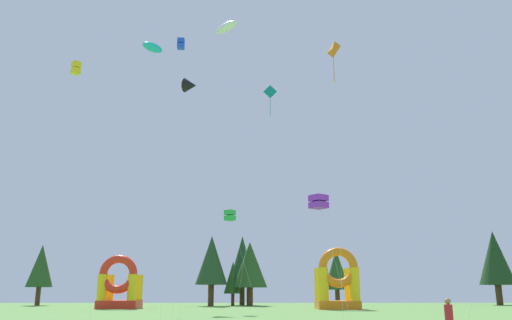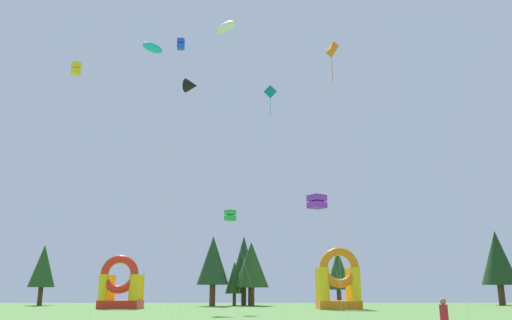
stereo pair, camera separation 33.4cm
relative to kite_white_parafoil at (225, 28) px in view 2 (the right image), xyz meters
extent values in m
ellipsoid|color=white|center=(0.00, -0.01, 0.02)|extent=(2.31, 2.85, 1.01)
cylinder|color=silver|center=(-2.03, 3.23, -10.33)|extent=(4.09, 6.49, 20.71)
pyramid|color=orange|center=(6.94, -4.51, -3.91)|extent=(0.73, 0.87, 0.89)
cylinder|color=orange|center=(6.99, -4.47, -5.00)|extent=(0.04, 0.04, 2.17)
cylinder|color=silver|center=(7.46, -1.70, -12.30)|extent=(0.95, 5.56, 16.77)
cube|color=green|center=(-0.07, 15.50, -11.90)|extent=(1.17, 1.17, 0.46)
cube|color=green|center=(-0.07, 15.50, -11.35)|extent=(1.17, 1.17, 0.46)
cylinder|color=silver|center=(1.32, 14.46, -16.15)|extent=(2.81, 2.11, 9.06)
cylinder|color=silver|center=(14.50, -10.42, -8.96)|extent=(6.58, 0.64, 23.45)
cube|color=purple|center=(5.93, -3.42, -13.68)|extent=(1.25, 1.25, 0.37)
cube|color=purple|center=(5.93, -3.42, -13.24)|extent=(1.25, 1.25, 0.37)
cylinder|color=silver|center=(6.63, -4.39, -17.07)|extent=(1.43, 1.96, 7.22)
cube|color=yellow|center=(-13.38, 7.59, -0.18)|extent=(0.92, 0.92, 0.50)
cube|color=yellow|center=(-13.38, 7.59, 0.43)|extent=(0.92, 0.92, 0.50)
cylinder|color=silver|center=(-11.28, 5.33, -10.28)|extent=(4.21, 4.54, 20.81)
pyramid|color=#0C7F7A|center=(3.76, 12.03, -0.21)|extent=(0.95, 0.25, 0.95)
cylinder|color=#0C7F7A|center=(3.76, 12.10, -1.39)|extent=(0.04, 0.04, 2.38)
cylinder|color=silver|center=(2.18, 13.85, -10.44)|extent=(3.19, 3.52, 20.48)
cone|color=black|center=(-5.78, 28.05, 6.98)|extent=(2.40, 2.35, 2.06)
cylinder|color=silver|center=(-6.87, 24.86, -6.85)|extent=(2.20, 6.38, 27.67)
ellipsoid|color=#19B7CC|center=(-7.15, 9.29, 2.98)|extent=(2.21, 2.71, 1.11)
cylinder|color=silver|center=(-5.75, 11.62, -8.85)|extent=(2.83, 4.68, 23.66)
cube|color=blue|center=(-4.63, 9.67, 3.31)|extent=(0.67, 0.67, 0.43)
cube|color=blue|center=(-4.63, 9.67, 3.83)|extent=(0.67, 0.67, 0.43)
cylinder|color=silver|center=(-4.52, 6.44, -8.56)|extent=(0.22, 6.47, 24.25)
cylinder|color=#B21E26|center=(8.83, -15.25, -19.52)|extent=(0.42, 0.42, 0.66)
sphere|color=#9E704C|center=(8.83, -15.25, -19.07)|extent=(0.23, 0.23, 0.23)
cube|color=orange|center=(11.69, 25.13, -20.24)|extent=(4.60, 4.13, 0.89)
cylinder|color=yellow|center=(9.97, 23.64, -18.00)|extent=(1.16, 1.16, 3.59)
cylinder|color=yellow|center=(13.41, 23.64, -18.00)|extent=(1.16, 1.16, 3.59)
cylinder|color=yellow|center=(9.97, 26.61, -18.00)|extent=(1.16, 1.16, 3.59)
cylinder|color=yellow|center=(13.41, 26.61, -18.00)|extent=(1.16, 1.16, 3.59)
torus|color=orange|center=(11.69, 23.64, -16.21)|extent=(4.36, 0.93, 4.36)
cube|color=red|center=(-13.05, 27.62, -20.23)|extent=(4.56, 4.07, 0.90)
cylinder|color=yellow|center=(-14.76, 26.16, -18.33)|extent=(1.14, 1.14, 2.91)
cylinder|color=yellow|center=(-11.34, 26.16, -18.33)|extent=(1.14, 1.14, 2.91)
cylinder|color=yellow|center=(-14.76, 29.09, -18.33)|extent=(1.14, 1.14, 2.91)
cylinder|color=yellow|center=(-11.34, 29.09, -18.33)|extent=(1.14, 1.14, 2.91)
torus|color=red|center=(-13.05, 26.16, -16.87)|extent=(4.33, 0.91, 4.33)
cylinder|color=#4C331E|center=(-27.32, 40.15, -19.45)|extent=(0.65, 0.65, 2.46)
cone|color=#234C1E|center=(-27.32, 40.15, -15.30)|extent=(3.62, 3.62, 5.84)
cylinder|color=#4C331E|center=(-3.14, 36.39, -19.30)|extent=(0.77, 0.77, 2.76)
cone|color=#1E4221|center=(-3.14, 36.39, -14.71)|extent=(4.29, 4.29, 6.43)
cylinder|color=#4C331E|center=(-0.29, 38.16, -19.88)|extent=(0.45, 0.45, 1.60)
cone|color=#234C1E|center=(-0.29, 38.16, -16.94)|extent=(2.53, 2.53, 4.28)
cylinder|color=#4C331E|center=(0.95, 40.78, -19.39)|extent=(0.72, 0.72, 2.57)
cone|color=#1E4221|center=(0.95, 40.78, -14.58)|extent=(3.99, 3.99, 7.05)
cylinder|color=#4C331E|center=(2.01, 37.81, -19.48)|extent=(0.85, 0.85, 2.41)
cone|color=#234C1E|center=(2.01, 37.81, -15.22)|extent=(4.75, 4.75, 6.10)
cylinder|color=#4C331E|center=(14.28, 40.01, -19.62)|extent=(0.65, 0.65, 2.12)
cone|color=#234C1E|center=(14.28, 40.01, -15.78)|extent=(3.59, 3.59, 5.55)
cylinder|color=#4C331E|center=(37.33, 40.61, -19.28)|extent=(0.89, 0.89, 2.79)
cone|color=#193819|center=(37.33, 40.61, -14.08)|extent=(4.94, 4.94, 7.62)
camera|label=1|loc=(1.57, -34.47, -18.71)|focal=36.38mm
camera|label=2|loc=(1.91, -34.47, -18.71)|focal=36.38mm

